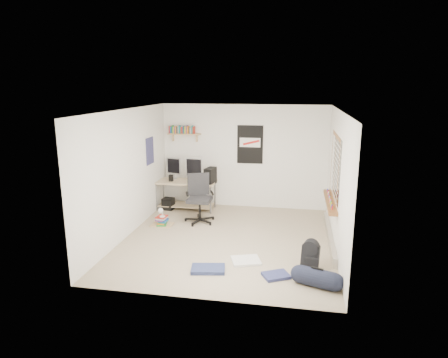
% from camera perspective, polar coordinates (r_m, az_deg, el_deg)
% --- Properties ---
extents(floor, '(4.00, 4.50, 0.01)m').
position_cam_1_polar(floor, '(7.88, 0.52, -8.69)').
color(floor, gray).
rests_on(floor, ground).
extents(ceiling, '(4.00, 4.50, 0.01)m').
position_cam_1_polar(ceiling, '(7.32, 0.56, 9.85)').
color(ceiling, white).
rests_on(ceiling, ground).
extents(back_wall, '(4.00, 0.01, 2.50)m').
position_cam_1_polar(back_wall, '(9.68, 2.84, 3.22)').
color(back_wall, silver).
rests_on(back_wall, ground).
extents(left_wall, '(0.01, 4.50, 2.50)m').
position_cam_1_polar(left_wall, '(8.08, -13.61, 0.81)').
color(left_wall, silver).
rests_on(left_wall, ground).
extents(right_wall, '(0.01, 4.50, 2.50)m').
position_cam_1_polar(right_wall, '(7.43, 15.95, -0.41)').
color(right_wall, silver).
rests_on(right_wall, ground).
extents(desk, '(1.55, 0.95, 0.66)m').
position_cam_1_polar(desk, '(9.69, -5.47, -2.19)').
color(desk, tan).
rests_on(desk, floor).
extents(monitor_left, '(0.38, 0.18, 0.40)m').
position_cam_1_polar(monitor_left, '(9.86, -7.20, 1.02)').
color(monitor_left, '#B9B8BD').
rests_on(monitor_left, desk).
extents(monitor_right, '(0.42, 0.15, 0.45)m').
position_cam_1_polar(monitor_right, '(9.52, -4.29, 0.79)').
color(monitor_right, gray).
rests_on(monitor_right, desk).
extents(pc_tower, '(0.25, 0.40, 0.39)m').
position_cam_1_polar(pc_tower, '(9.36, -1.96, 0.42)').
color(pc_tower, black).
rests_on(pc_tower, desk).
extents(keyboard, '(0.36, 0.14, 0.02)m').
position_cam_1_polar(keyboard, '(9.33, -4.38, -0.84)').
color(keyboard, black).
rests_on(keyboard, desk).
extents(speaker_left, '(0.10, 0.10, 0.19)m').
position_cam_1_polar(speaker_left, '(9.62, -7.57, 0.04)').
color(speaker_left, black).
rests_on(speaker_left, desk).
extents(speaker_right, '(0.12, 0.12, 0.19)m').
position_cam_1_polar(speaker_right, '(9.25, -3.50, -0.41)').
color(speaker_right, black).
rests_on(speaker_right, desk).
extents(office_chair, '(0.89, 0.89, 1.06)m').
position_cam_1_polar(office_chair, '(8.72, -3.49, -3.08)').
color(office_chair, black).
rests_on(office_chair, floor).
extents(wall_shelf, '(0.80, 0.22, 0.24)m').
position_cam_1_polar(wall_shelf, '(9.79, -5.71, 6.42)').
color(wall_shelf, tan).
rests_on(wall_shelf, back_wall).
extents(poster_back_wall, '(0.62, 0.03, 0.92)m').
position_cam_1_polar(poster_back_wall, '(9.59, 3.73, 4.93)').
color(poster_back_wall, black).
rests_on(poster_back_wall, back_wall).
extents(poster_left_wall, '(0.02, 0.42, 0.60)m').
position_cam_1_polar(poster_left_wall, '(9.12, -10.54, 3.97)').
color(poster_left_wall, navy).
rests_on(poster_left_wall, left_wall).
extents(window, '(0.10, 1.50, 1.26)m').
position_cam_1_polar(window, '(7.68, 15.44, 1.58)').
color(window, brown).
rests_on(window, right_wall).
extents(baseboard_heater, '(0.08, 2.50, 0.18)m').
position_cam_1_polar(baseboard_heater, '(8.06, 14.87, -7.93)').
color(baseboard_heater, '#B7B2A8').
rests_on(baseboard_heater, floor).
extents(backpack, '(0.32, 0.28, 0.37)m').
position_cam_1_polar(backpack, '(6.84, 12.23, -10.72)').
color(backpack, black).
rests_on(backpack, floor).
extents(duffel_bag, '(0.35, 0.35, 0.55)m').
position_cam_1_polar(duffel_bag, '(6.29, 13.11, -13.59)').
color(duffel_bag, black).
rests_on(duffel_bag, floor).
extents(tshirt, '(0.58, 0.53, 0.04)m').
position_cam_1_polar(tshirt, '(6.97, 3.14, -11.56)').
color(tshirt, silver).
rests_on(tshirt, floor).
extents(jeans_a, '(0.59, 0.43, 0.06)m').
position_cam_1_polar(jeans_a, '(6.65, -2.29, -12.73)').
color(jeans_a, navy).
rests_on(jeans_a, floor).
extents(jeans_b, '(0.49, 0.45, 0.05)m').
position_cam_1_polar(jeans_b, '(6.51, 7.45, -13.50)').
color(jeans_b, navy).
rests_on(jeans_b, floor).
extents(book_stack, '(0.46, 0.39, 0.30)m').
position_cam_1_polar(book_stack, '(8.71, -8.87, -5.58)').
color(book_stack, brown).
rests_on(book_stack, floor).
extents(desk_lamp, '(0.18, 0.23, 0.21)m').
position_cam_1_polar(desk_lamp, '(8.62, -8.84, -4.18)').
color(desk_lamp, silver).
rests_on(desk_lamp, book_stack).
extents(subwoofer, '(0.28, 0.28, 0.28)m').
position_cam_1_polar(subwoofer, '(9.76, -7.97, -3.52)').
color(subwoofer, black).
rests_on(subwoofer, floor).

